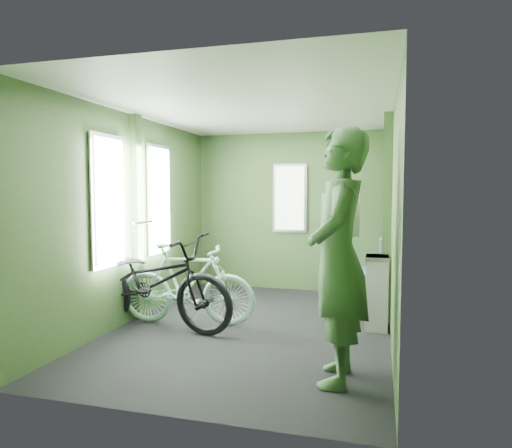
{
  "coord_description": "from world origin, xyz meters",
  "views": [
    {
      "loc": [
        1.28,
        -4.59,
        1.45
      ],
      "look_at": [
        0.0,
        0.1,
        1.1
      ],
      "focal_mm": 32.0,
      "sensor_mm": 36.0,
      "label": 1
    }
  ],
  "objects": [
    {
      "name": "bicycle_mint",
      "position": [
        -0.72,
        -0.1,
        0.0
      ],
      "size": [
        1.54,
        0.67,
        0.93
      ],
      "primitive_type": "imported",
      "rotation": [
        0.0,
        -0.1,
        1.68
      ],
      "color": "#A0DFBE",
      "rests_on": "ground"
    },
    {
      "name": "room",
      "position": [
        -0.04,
        0.04,
        1.44
      ],
      "size": [
        4.0,
        4.02,
        2.31
      ],
      "color": "black",
      "rests_on": "ground"
    },
    {
      "name": "bicycle_black",
      "position": [
        -1.02,
        -0.3,
        0.0
      ],
      "size": [
        2.01,
        1.07,
        1.06
      ],
      "primitive_type": "imported",
      "rotation": [
        0.0,
        -0.09,
        1.4
      ],
      "color": "black",
      "rests_on": "ground"
    },
    {
      "name": "bench_seat",
      "position": [
        1.14,
        1.45,
        0.26
      ],
      "size": [
        0.5,
        0.84,
        0.87
      ],
      "rotation": [
        0.0,
        0.0,
        -0.06
      ],
      "color": "#32476B",
      "rests_on": "ground"
    },
    {
      "name": "passenger",
      "position": [
        0.98,
        -1.15,
        0.96
      ],
      "size": [
        0.49,
        0.73,
        1.92
      ],
      "rotation": [
        0.0,
        0.0,
        -1.52
      ],
      "color": "#385B32",
      "rests_on": "ground"
    },
    {
      "name": "waste_box",
      "position": [
        1.26,
        0.31,
        0.39
      ],
      "size": [
        0.23,
        0.32,
        0.78
      ],
      "primitive_type": "cube",
      "color": "gray",
      "rests_on": "ground"
    }
  ]
}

